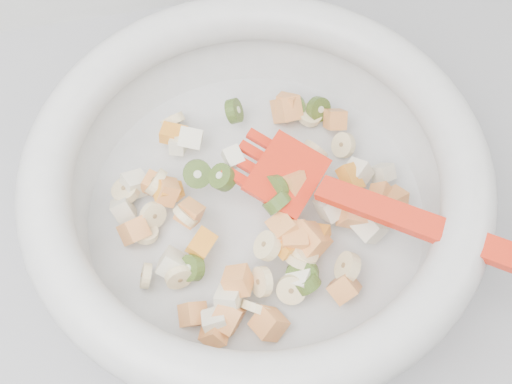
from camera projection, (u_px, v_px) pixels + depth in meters
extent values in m
cube|color=gray|center=(282.00, 335.00, 1.01)|extent=(2.00, 0.60, 0.90)
cylinder|color=silver|center=(256.00, 213.00, 0.60)|extent=(0.33, 0.33, 0.02)
torus|color=silver|center=(256.00, 170.00, 0.54)|extent=(0.40, 0.40, 0.04)
cylinder|color=#CCBB88|center=(262.00, 282.00, 0.53)|extent=(0.02, 0.04, 0.04)
cylinder|color=#CCBB88|center=(315.00, 151.00, 0.60)|extent=(0.03, 0.03, 0.03)
cylinder|color=#CCBB88|center=(126.00, 190.00, 0.59)|extent=(0.04, 0.04, 0.02)
cylinder|color=#CCBB88|center=(291.00, 290.00, 0.54)|extent=(0.04, 0.03, 0.03)
cylinder|color=#CCBB88|center=(347.00, 267.00, 0.54)|extent=(0.02, 0.03, 0.03)
cylinder|color=#CCBB88|center=(343.00, 145.00, 0.62)|extent=(0.03, 0.04, 0.03)
cylinder|color=#CCBB88|center=(267.00, 246.00, 0.54)|extent=(0.03, 0.03, 0.03)
cylinder|color=#CCBB88|center=(310.00, 115.00, 0.64)|extent=(0.03, 0.03, 0.01)
cylinder|color=#CCBB88|center=(156.00, 182.00, 0.58)|extent=(0.03, 0.03, 0.04)
cylinder|color=#CCBB88|center=(179.00, 278.00, 0.54)|extent=(0.03, 0.01, 0.03)
cylinder|color=#CCBB88|center=(153.00, 215.00, 0.57)|extent=(0.03, 0.03, 0.03)
cylinder|color=#CCBB88|center=(185.00, 216.00, 0.55)|extent=(0.02, 0.03, 0.03)
cylinder|color=#CCBB88|center=(187.00, 139.00, 0.61)|extent=(0.03, 0.02, 0.03)
cylinder|color=#CCBB88|center=(257.00, 309.00, 0.53)|extent=(0.03, 0.03, 0.03)
cylinder|color=#CCBB88|center=(173.00, 120.00, 0.63)|extent=(0.03, 0.03, 0.03)
cylinder|color=#CCBB88|center=(146.00, 233.00, 0.57)|extent=(0.03, 0.03, 0.01)
cylinder|color=#CCBB88|center=(146.00, 276.00, 0.55)|extent=(0.02, 0.02, 0.03)
cylinder|color=#CCBB88|center=(301.00, 257.00, 0.54)|extent=(0.04, 0.04, 0.03)
cylinder|color=#CCBB88|center=(304.00, 252.00, 0.54)|extent=(0.03, 0.04, 0.03)
cube|color=#E27847|center=(190.00, 213.00, 0.56)|extent=(0.03, 0.03, 0.03)
cube|color=#E27847|center=(166.00, 191.00, 0.58)|extent=(0.03, 0.03, 0.03)
cube|color=#E27847|center=(134.00, 231.00, 0.56)|extent=(0.03, 0.03, 0.03)
cube|color=#E27847|center=(288.00, 157.00, 0.58)|extent=(0.02, 0.03, 0.03)
cube|color=#E27847|center=(238.00, 281.00, 0.53)|extent=(0.03, 0.03, 0.03)
cube|color=#E27847|center=(193.00, 314.00, 0.53)|extent=(0.03, 0.02, 0.03)
cube|color=#E27847|center=(335.00, 119.00, 0.63)|extent=(0.02, 0.03, 0.03)
cube|color=#E27847|center=(214.00, 335.00, 0.53)|extent=(0.03, 0.02, 0.03)
cube|color=#E27847|center=(394.00, 200.00, 0.59)|extent=(0.03, 0.03, 0.03)
cube|color=#E27847|center=(291.00, 184.00, 0.56)|extent=(0.03, 0.03, 0.03)
cube|color=#E27847|center=(228.00, 317.00, 0.53)|extent=(0.04, 0.04, 0.03)
cube|color=#E27847|center=(287.00, 104.00, 0.63)|extent=(0.03, 0.03, 0.03)
cube|color=#E27847|center=(292.00, 237.00, 0.54)|extent=(0.03, 0.03, 0.02)
cube|color=#E27847|center=(344.00, 288.00, 0.54)|extent=(0.03, 0.03, 0.03)
cube|color=#E27847|center=(283.00, 229.00, 0.54)|extent=(0.03, 0.03, 0.03)
cube|color=#E27847|center=(381.00, 196.00, 0.59)|extent=(0.03, 0.03, 0.03)
cube|color=#E27847|center=(269.00, 324.00, 0.53)|extent=(0.04, 0.03, 0.03)
cube|color=#E27847|center=(154.00, 184.00, 0.59)|extent=(0.03, 0.03, 0.02)
cube|color=#E27847|center=(287.00, 109.00, 0.63)|extent=(0.03, 0.04, 0.04)
cube|color=#E27847|center=(310.00, 240.00, 0.55)|extent=(0.04, 0.04, 0.03)
cube|color=#E27847|center=(352.00, 215.00, 0.56)|extent=(0.03, 0.03, 0.03)
cylinder|color=olive|center=(318.00, 109.00, 0.63)|extent=(0.04, 0.03, 0.03)
cylinder|color=olive|center=(197.00, 174.00, 0.57)|extent=(0.03, 0.03, 0.03)
cylinder|color=olive|center=(274.00, 190.00, 0.55)|extent=(0.02, 0.04, 0.04)
cylinder|color=olive|center=(302.00, 275.00, 0.54)|extent=(0.04, 0.03, 0.04)
cylinder|color=olive|center=(277.00, 202.00, 0.55)|extent=(0.03, 0.03, 0.03)
cylinder|color=olive|center=(192.00, 268.00, 0.54)|extent=(0.03, 0.03, 0.03)
cylinder|color=olive|center=(294.00, 106.00, 0.64)|extent=(0.03, 0.03, 0.03)
cylinder|color=olive|center=(307.00, 283.00, 0.54)|extent=(0.03, 0.03, 0.03)
cylinder|color=olive|center=(223.00, 177.00, 0.56)|extent=(0.03, 0.03, 0.03)
cylinder|color=olive|center=(234.00, 111.00, 0.62)|extent=(0.02, 0.03, 0.03)
cube|color=beige|center=(173.00, 264.00, 0.55)|extent=(0.03, 0.03, 0.03)
cube|color=beige|center=(370.00, 228.00, 0.56)|extent=(0.04, 0.03, 0.03)
cube|color=beige|center=(331.00, 206.00, 0.57)|extent=(0.03, 0.03, 0.03)
cube|color=beige|center=(383.00, 173.00, 0.60)|extent=(0.02, 0.03, 0.03)
cube|color=beige|center=(228.00, 299.00, 0.53)|extent=(0.03, 0.03, 0.03)
cube|color=beige|center=(358.00, 172.00, 0.59)|extent=(0.03, 0.03, 0.03)
cube|color=beige|center=(134.00, 185.00, 0.59)|extent=(0.03, 0.03, 0.03)
cube|color=beige|center=(123.00, 209.00, 0.58)|extent=(0.02, 0.03, 0.03)
cube|color=beige|center=(215.00, 322.00, 0.53)|extent=(0.02, 0.02, 0.03)
cube|color=beige|center=(233.00, 158.00, 0.57)|extent=(0.02, 0.03, 0.02)
cube|color=beige|center=(178.00, 145.00, 0.61)|extent=(0.02, 0.02, 0.02)
cube|color=beige|center=(300.00, 279.00, 0.54)|extent=(0.03, 0.03, 0.03)
cube|color=beige|center=(191.00, 139.00, 0.61)|extent=(0.03, 0.03, 0.03)
cube|color=orange|center=(168.00, 191.00, 0.58)|extent=(0.03, 0.02, 0.03)
cube|color=orange|center=(284.00, 245.00, 0.54)|extent=(0.03, 0.03, 0.02)
cube|color=orange|center=(202.00, 244.00, 0.55)|extent=(0.03, 0.03, 0.02)
cube|color=orange|center=(350.00, 178.00, 0.58)|extent=(0.03, 0.03, 0.02)
cube|color=orange|center=(317.00, 233.00, 0.55)|extent=(0.03, 0.03, 0.02)
cube|color=orange|center=(174.00, 134.00, 0.62)|extent=(0.03, 0.03, 0.02)
cube|color=red|center=(287.00, 175.00, 0.56)|extent=(0.09, 0.09, 0.02)
cube|color=red|center=(262.00, 140.00, 0.58)|extent=(0.03, 0.03, 0.01)
cube|color=red|center=(253.00, 152.00, 0.57)|extent=(0.03, 0.03, 0.01)
cube|color=red|center=(245.00, 165.00, 0.56)|extent=(0.03, 0.03, 0.01)
cube|color=red|center=(236.00, 177.00, 0.56)|extent=(0.03, 0.03, 0.01)
cube|color=red|center=(434.00, 229.00, 0.50)|extent=(0.16, 0.15, 0.04)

